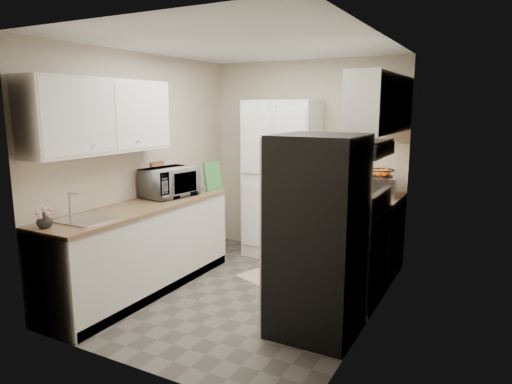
% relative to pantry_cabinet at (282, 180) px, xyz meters
% --- Properties ---
extents(ground, '(3.20, 3.20, 0.00)m').
position_rel_pantry_cabinet_xyz_m(ground, '(0.20, -1.32, -1.00)').
color(ground, '#56514C').
rests_on(ground, ground).
extents(room_shell, '(2.64, 3.24, 2.52)m').
position_rel_pantry_cabinet_xyz_m(room_shell, '(0.18, -1.32, 0.63)').
color(room_shell, beige).
rests_on(room_shell, ground).
extents(pantry_cabinet, '(0.90, 0.55, 2.00)m').
position_rel_pantry_cabinet_xyz_m(pantry_cabinet, '(0.00, 0.00, 0.00)').
color(pantry_cabinet, silver).
rests_on(pantry_cabinet, ground).
extents(base_cabinet_left, '(0.60, 2.30, 0.88)m').
position_rel_pantry_cabinet_xyz_m(base_cabinet_left, '(-0.79, -1.75, -0.56)').
color(base_cabinet_left, silver).
rests_on(base_cabinet_left, ground).
extents(countertop_left, '(0.63, 2.33, 0.04)m').
position_rel_pantry_cabinet_xyz_m(countertop_left, '(-0.79, -1.75, -0.10)').
color(countertop_left, '#846647').
rests_on(countertop_left, base_cabinet_left).
extents(base_cabinet_right, '(0.60, 0.80, 0.88)m').
position_rel_pantry_cabinet_xyz_m(base_cabinet_right, '(1.19, -0.12, -0.56)').
color(base_cabinet_right, silver).
rests_on(base_cabinet_right, ground).
extents(countertop_right, '(0.63, 0.83, 0.04)m').
position_rel_pantry_cabinet_xyz_m(countertop_right, '(1.19, -0.12, -0.10)').
color(countertop_right, '#846647').
rests_on(countertop_right, base_cabinet_right).
extents(electric_range, '(0.71, 0.78, 1.13)m').
position_rel_pantry_cabinet_xyz_m(electric_range, '(1.17, -0.93, -0.52)').
color(electric_range, '#B7B7BC').
rests_on(electric_range, ground).
extents(refrigerator, '(0.70, 0.72, 1.70)m').
position_rel_pantry_cabinet_xyz_m(refrigerator, '(1.14, -1.73, -0.15)').
color(refrigerator, '#B7B7BC').
rests_on(refrigerator, ground).
extents(microwave, '(0.48, 0.64, 0.33)m').
position_rel_pantry_cabinet_xyz_m(microwave, '(-0.82, -1.23, 0.08)').
color(microwave, '#B1B0B5').
rests_on(microwave, countertop_left).
extents(wine_bottle, '(0.07, 0.07, 0.27)m').
position_rel_pantry_cabinet_xyz_m(wine_bottle, '(-0.75, -0.81, 0.06)').
color(wine_bottle, black).
rests_on(wine_bottle, countertop_left).
extents(flower_vase, '(0.17, 0.17, 0.13)m').
position_rel_pantry_cabinet_xyz_m(flower_vase, '(-0.88, -2.81, -0.01)').
color(flower_vase, silver).
rests_on(flower_vase, countertop_left).
extents(cutting_board, '(0.06, 0.27, 0.34)m').
position_rel_pantry_cabinet_xyz_m(cutting_board, '(-0.61, -0.66, 0.09)').
color(cutting_board, '#338739').
rests_on(cutting_board, countertop_left).
extents(toaster_oven, '(0.35, 0.42, 0.22)m').
position_rel_pantry_cabinet_xyz_m(toaster_oven, '(1.29, -0.08, 0.03)').
color(toaster_oven, silver).
rests_on(toaster_oven, countertop_right).
extents(fruit_basket, '(0.38, 0.38, 0.12)m').
position_rel_pantry_cabinet_xyz_m(fruit_basket, '(1.26, -0.05, 0.20)').
color(fruit_basket, orange).
rests_on(fruit_basket, toaster_oven).
extents(kitchen_mat, '(0.66, 0.81, 0.01)m').
position_rel_pantry_cabinet_xyz_m(kitchen_mat, '(0.18, -0.70, -0.99)').
color(kitchen_mat, '#D2B38F').
rests_on(kitchen_mat, ground).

